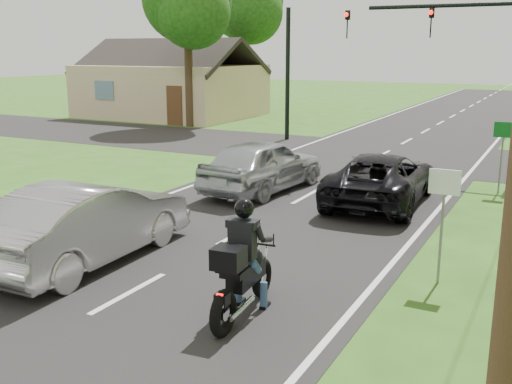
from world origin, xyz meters
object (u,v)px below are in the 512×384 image
at_px(dark_suv, 381,178).
at_px(silver_sedan, 88,222).
at_px(motorcycle_rider, 242,271).
at_px(sign_green, 503,140).
at_px(traffic_signal, 470,50).
at_px(sign_white, 444,199).
at_px(silver_suv, 263,164).

bearing_deg(dark_suv, silver_sedan, 58.76).
relative_size(motorcycle_rider, silver_sedan, 0.46).
bearing_deg(motorcycle_rider, silver_sedan, 163.39).
xyz_separation_m(silver_sedan, sign_green, (6.66, 10.03, 0.78)).
height_order(traffic_signal, sign_green, traffic_signal).
relative_size(traffic_signal, sign_white, 3.00).
distance_m(motorcycle_rider, traffic_signal, 14.31).
bearing_deg(silver_sedan, dark_suv, -119.92).
height_order(silver_suv, sign_green, sign_green).
xyz_separation_m(dark_suv, silver_sedan, (-3.88, -7.27, 0.11)).
height_order(sign_white, sign_green, same).
height_order(silver_suv, traffic_signal, traffic_signal).
bearing_deg(traffic_signal, silver_suv, -128.63).
distance_m(silver_sedan, silver_suv, 7.09).
bearing_deg(silver_sedan, traffic_signal, -113.13).
bearing_deg(dark_suv, silver_suv, -0.09).
height_order(motorcycle_rider, silver_suv, motorcycle_rider).
relative_size(dark_suv, silver_suv, 1.07).
bearing_deg(sign_white, traffic_signal, 97.05).
bearing_deg(sign_green, dark_suv, -135.08).
height_order(motorcycle_rider, silver_sedan, motorcycle_rider).
bearing_deg(dark_suv, sign_white, 113.10).
relative_size(dark_suv, traffic_signal, 0.79).
height_order(motorcycle_rider, sign_green, sign_green).
distance_m(silver_sedan, traffic_signal, 14.40).
bearing_deg(silver_suv, silver_sedan, 93.21).
bearing_deg(silver_sedan, silver_suv, -94.42).
xyz_separation_m(silver_suv, traffic_signal, (4.77, 5.97, 3.32)).
bearing_deg(motorcycle_rider, traffic_signal, 80.27).
distance_m(traffic_signal, sign_white, 11.39).
xyz_separation_m(dark_suv, sign_green, (2.78, 2.77, 0.89)).
distance_m(silver_suv, sign_green, 7.03).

